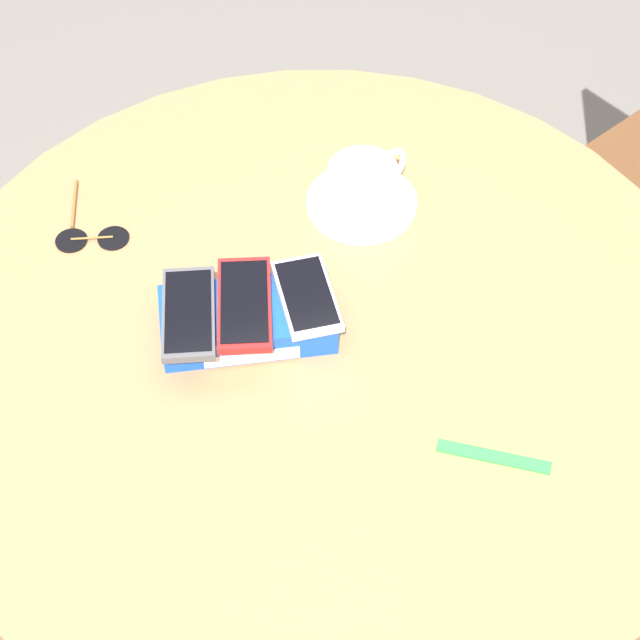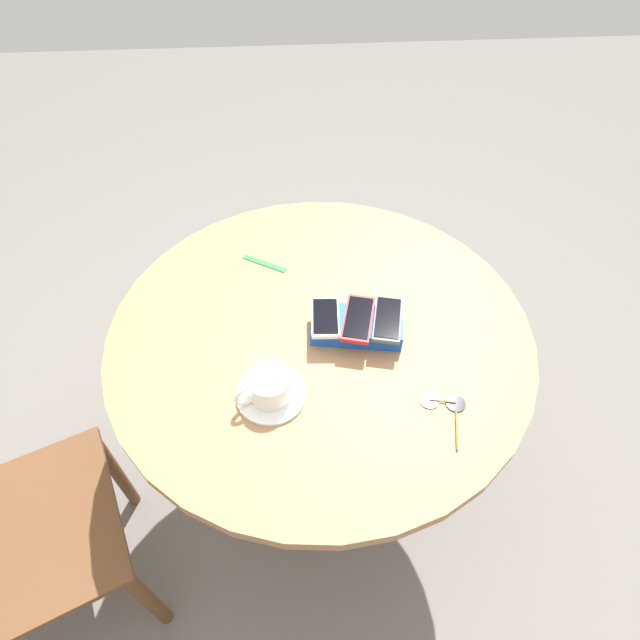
# 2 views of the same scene
# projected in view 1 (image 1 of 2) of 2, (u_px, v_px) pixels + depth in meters

# --- Properties ---
(ground_plane) EXTENTS (8.00, 8.00, 0.00)m
(ground_plane) POSITION_uv_depth(u_px,v_px,m) (320.00, 600.00, 1.91)
(ground_plane) COLOR slate
(round_table) EXTENTS (1.00, 1.00, 0.79)m
(round_table) POSITION_uv_depth(u_px,v_px,m) (320.00, 390.00, 1.40)
(round_table) COLOR #2D2D2D
(round_table) RESTS_ON ground_plane
(phone_box) EXTENTS (0.22, 0.13, 0.04)m
(phone_box) POSITION_uv_depth(u_px,v_px,m) (247.00, 320.00, 1.28)
(phone_box) COLOR blue
(phone_box) RESTS_ON round_table
(phone_gray) EXTENTS (0.09, 0.15, 0.01)m
(phone_gray) POSITION_uv_depth(u_px,v_px,m) (189.00, 313.00, 1.25)
(phone_gray) COLOR #515156
(phone_gray) RESTS_ON phone_box
(phone_red) EXTENTS (0.10, 0.15, 0.01)m
(phone_red) POSITION_uv_depth(u_px,v_px,m) (244.00, 304.00, 1.26)
(phone_red) COLOR red
(phone_red) RESTS_ON phone_box
(phone_white) EXTENTS (0.07, 0.12, 0.01)m
(phone_white) POSITION_uv_depth(u_px,v_px,m) (307.00, 296.00, 1.27)
(phone_white) COLOR silver
(phone_white) RESTS_ON phone_box
(saucer) EXTENTS (0.15, 0.15, 0.01)m
(saucer) POSITION_uv_depth(u_px,v_px,m) (362.00, 203.00, 1.42)
(saucer) COLOR white
(saucer) RESTS_ON round_table
(coffee_cup) EXTENTS (0.12, 0.09, 0.06)m
(coffee_cup) POSITION_uv_depth(u_px,v_px,m) (364.00, 183.00, 1.40)
(coffee_cup) COLOR white
(coffee_cup) RESTS_ON saucer
(lanyard_strap) EXTENTS (0.12, 0.08, 0.00)m
(lanyard_strap) POSITION_uv_depth(u_px,v_px,m) (494.00, 457.00, 1.18)
(lanyard_strap) COLOR green
(lanyard_strap) RESTS_ON round_table
(sunglasses) EXTENTS (0.09, 0.14, 0.01)m
(sunglasses) POSITION_uv_depth(u_px,v_px,m) (90.00, 235.00, 1.39)
(sunglasses) COLOR black
(sunglasses) RESTS_ON round_table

